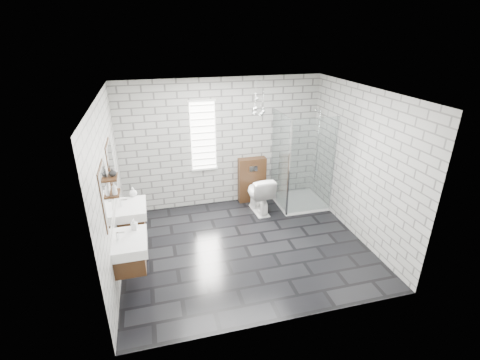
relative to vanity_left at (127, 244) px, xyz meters
name	(u,v)px	position (x,y,z in m)	size (l,w,h in m)	color
floor	(245,246)	(1.91, 0.60, -0.77)	(4.20, 3.60, 0.02)	black
ceiling	(246,92)	(1.91, 0.60, 1.95)	(4.20, 3.60, 0.02)	white
wall_back	(222,144)	(1.91, 2.41, 0.59)	(4.20, 0.02, 2.70)	#A8A7A2
wall_front	(287,235)	(1.91, -1.21, 0.59)	(4.20, 0.02, 2.70)	#A8A7A2
wall_left	(109,191)	(-0.20, 0.60, 0.59)	(0.02, 3.60, 2.70)	#A8A7A2
wall_right	(360,165)	(4.02, 0.60, 0.59)	(0.02, 3.60, 2.70)	#A8A7A2
vanity_left	(127,244)	(0.00, 0.00, 0.00)	(0.47, 0.70, 1.57)	#422714
vanity_right	(129,210)	(0.00, 1.04, 0.00)	(0.47, 0.70, 1.57)	#422714
shelf_lower	(115,193)	(-0.12, 0.55, 0.56)	(0.14, 0.30, 0.03)	#422714
shelf_upper	(112,177)	(-0.12, 0.55, 0.82)	(0.14, 0.30, 0.03)	#422714
window	(203,136)	(1.51, 2.38, 0.79)	(0.56, 0.05, 1.48)	white
cistern_panel	(252,180)	(2.53, 2.30, -0.26)	(0.60, 0.20, 1.00)	#422714
flush_plate	(253,169)	(2.53, 2.19, 0.04)	(0.18, 0.01, 0.12)	silver
shower_enclosure	(298,185)	(3.41, 1.78, -0.25)	(1.00, 1.00, 2.03)	white
pendant_cluster	(258,109)	(2.54, 1.97, 1.38)	(0.28, 0.26, 0.70)	silver
toilet	(259,194)	(2.53, 1.77, -0.35)	(0.45, 0.79, 0.81)	white
soap_bottle_a	(134,224)	(0.11, 0.23, 0.18)	(0.08, 0.08, 0.17)	#B2B2B2
soap_bottle_b	(133,192)	(0.07, 1.38, 0.18)	(0.13, 0.13, 0.17)	#B2B2B2
soap_bottle_c	(114,189)	(-0.11, 0.47, 0.68)	(0.08, 0.08, 0.20)	#B2B2B2
vase	(112,172)	(-0.11, 0.56, 0.90)	(0.11, 0.11, 0.12)	#B2B2B2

